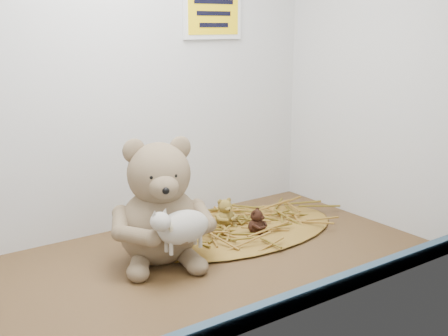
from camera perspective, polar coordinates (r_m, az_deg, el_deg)
alcove_shell at (r=122.74cm, az=-7.52°, el=10.93°), size 120.40×60.20×90.40cm
front_rail at (r=103.82cm, az=3.46°, el=-14.62°), size 119.28×2.20×3.60cm
straw_bed at (r=145.91cm, az=1.63°, el=-6.33°), size 55.65×32.31×1.08cm
main_teddy at (r=125.78cm, az=-6.60°, el=-3.28°), size 29.69×30.46×28.35cm
toy_lamb at (r=118.48cm, az=-4.17°, el=-6.01°), size 15.49×9.46×10.01cm
mini_teddy_tan at (r=146.96cm, az=0.06°, el=-4.41°), size 6.62×6.92×7.46cm
mini_teddy_brown at (r=142.25cm, az=3.28°, el=-5.30°), size 7.28×7.37×6.42cm
wall_sign at (r=155.56cm, az=-1.17°, el=15.43°), size 16.00×1.20×11.00cm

